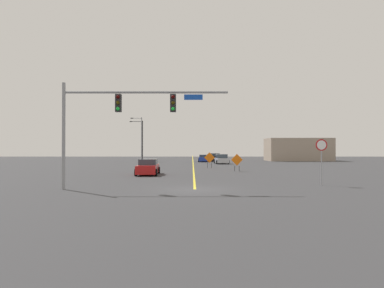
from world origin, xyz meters
The scene contains 13 objects.
ground centered at (0.00, 0.00, 0.00)m, with size 156.41×156.41×0.00m, color #38383A.
road_centre_stripe centered at (0.00, 43.45, 0.00)m, with size 0.16×86.89×0.01m.
traffic_signal_assembly centered at (-4.52, -0.01, 4.63)m, with size 9.83×0.44×6.33m.
stop_sign centered at (8.34, 2.27, 2.13)m, with size 0.76×0.07×3.03m.
street_lamp_near_right centered at (-9.19, 41.91, 4.10)m, with size 2.35×0.24×7.29m.
street_lamp_mid_left centered at (-9.14, 40.71, 4.32)m, with size 2.00×0.24×7.78m.
construction_sign_left_lane centered at (4.55, 16.14, 1.13)m, with size 1.23×0.15×1.83m.
construction_sign_right_shoulder centered at (1.99, 22.77, 1.18)m, with size 1.31×0.23×1.91m.
car_blue_passing centered at (1.98, 41.41, 0.61)m, with size 2.20×4.44×1.26m.
car_red_approaching centered at (-4.21, 11.48, 0.67)m, with size 2.02×4.52×1.43m.
car_black_far centered at (4.02, 44.85, 0.68)m, with size 2.27×4.28×1.44m.
car_silver_distant centered at (4.38, 33.73, 0.68)m, with size 2.17×4.35×1.48m.
roadside_building_east centered at (19.97, 46.22, 2.13)m, with size 11.66×6.72×4.26m.
Camera 1 is at (-0.17, -20.91, 2.47)m, focal length 33.08 mm.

